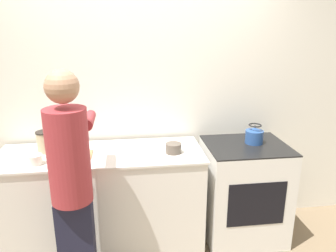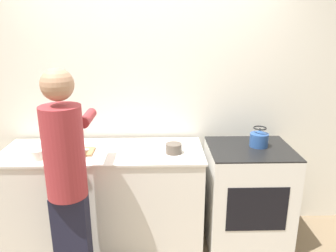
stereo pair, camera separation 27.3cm
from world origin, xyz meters
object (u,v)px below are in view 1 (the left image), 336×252
cutting_board (75,155)px  knife (74,153)px  canister_jar (45,142)px  person (71,179)px  oven (243,191)px  bowl_prep (173,148)px  kettle (254,135)px

cutting_board → knife: size_ratio=1.39×
cutting_board → canister_jar: canister_jar is taller
cutting_board → knife: bearing=101.1°
person → cutting_board: bearing=95.3°
oven → knife: 1.61m
bowl_prep → canister_jar: (-1.10, 0.17, 0.05)m
person → kettle: size_ratio=9.62×
canister_jar → cutting_board: bearing=-27.6°
kettle → canister_jar: size_ratio=0.96×
knife → cutting_board: bearing=-71.6°
person → knife: (-0.05, 0.52, -0.01)m
bowl_prep → canister_jar: canister_jar is taller
oven → bowl_prep: size_ratio=6.80×
cutting_board → knife: (-0.01, 0.03, 0.01)m
oven → canister_jar: 1.87m
knife → canister_jar: bearing=164.1°
oven → kettle: 0.55m
oven → knife: size_ratio=4.57×
person → canister_jar: (-0.30, 0.63, 0.07)m
cutting_board → kettle: 1.61m
bowl_prep → person: bearing=-149.6°
person → knife: size_ratio=8.39×
oven → knife: (-1.53, -0.02, 0.48)m
oven → knife: knife is taller
oven → bowl_prep: (-0.69, -0.08, 0.50)m
person → bowl_prep: person is taller
oven → canister_jar: bearing=177.3°
cutting_board → person: bearing=-84.7°
cutting_board → bowl_prep: 0.84m
bowl_prep → canister_jar: 1.11m
person → bowl_prep: bearing=30.4°
bowl_prep → canister_jar: bearing=171.4°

